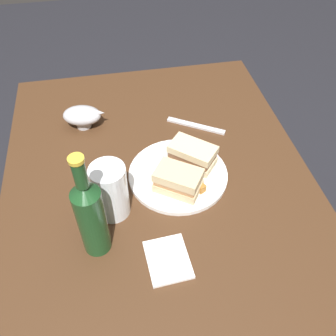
# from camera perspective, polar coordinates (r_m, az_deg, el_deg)

# --- Properties ---
(ground_plane) EXTENTS (6.00, 6.00, 0.00)m
(ground_plane) POSITION_cam_1_polar(r_m,az_deg,el_deg) (1.56, -1.02, -18.79)
(ground_plane) COLOR black
(dining_table) EXTENTS (1.03, 0.80, 0.70)m
(dining_table) POSITION_cam_1_polar(r_m,az_deg,el_deg) (1.25, -1.23, -12.08)
(dining_table) COLOR #422816
(dining_table) RESTS_ON ground
(plate) EXTENTS (0.26, 0.26, 0.01)m
(plate) POSITION_cam_1_polar(r_m,az_deg,el_deg) (0.96, 1.57, -1.01)
(plate) COLOR white
(plate) RESTS_ON dining_table
(sandwich_half_left) EXTENTS (0.12, 0.13, 0.06)m
(sandwich_half_left) POSITION_cam_1_polar(r_m,az_deg,el_deg) (0.90, 1.60, -1.95)
(sandwich_half_left) COLOR #CCB284
(sandwich_half_left) RESTS_ON plate
(sandwich_half_right) EXTENTS (0.13, 0.13, 0.06)m
(sandwich_half_right) POSITION_cam_1_polar(r_m,az_deg,el_deg) (0.96, 3.83, 2.09)
(sandwich_half_right) COLOR beige
(sandwich_half_right) RESTS_ON plate
(potato_wedge_front) EXTENTS (0.05, 0.04, 0.02)m
(potato_wedge_front) POSITION_cam_1_polar(r_m,az_deg,el_deg) (0.91, 4.64, -2.66)
(potato_wedge_front) COLOR #AD702D
(potato_wedge_front) RESTS_ON plate
(potato_wedge_middle) EXTENTS (0.05, 0.04, 0.02)m
(potato_wedge_middle) POSITION_cam_1_polar(r_m,az_deg,el_deg) (0.93, 3.09, -1.81)
(potato_wedge_middle) COLOR #B77F33
(potato_wedge_middle) RESTS_ON plate
(potato_wedge_back) EXTENTS (0.04, 0.05, 0.01)m
(potato_wedge_back) POSITION_cam_1_polar(r_m,az_deg,el_deg) (0.92, 3.40, -2.17)
(potato_wedge_back) COLOR gold
(potato_wedge_back) RESTS_ON plate
(potato_wedge_left_edge) EXTENTS (0.05, 0.05, 0.02)m
(potato_wedge_left_edge) POSITION_cam_1_polar(r_m,az_deg,el_deg) (0.95, 4.36, -0.08)
(potato_wedge_left_edge) COLOR #AD702D
(potato_wedge_left_edge) RESTS_ON plate
(pint_glass) EXTENTS (0.08, 0.08, 0.14)m
(pint_glass) POSITION_cam_1_polar(r_m,az_deg,el_deg) (0.85, -8.94, -3.93)
(pint_glass) COLOR white
(pint_glass) RESTS_ON dining_table
(gravy_boat) EXTENTS (0.10, 0.13, 0.07)m
(gravy_boat) POSITION_cam_1_polar(r_m,az_deg,el_deg) (1.11, -13.20, 7.99)
(gravy_boat) COLOR #B7B7BC
(gravy_boat) RESTS_ON dining_table
(cider_bottle) EXTENTS (0.06, 0.06, 0.28)m
(cider_bottle) POSITION_cam_1_polar(r_m,az_deg,el_deg) (0.76, -11.98, -7.32)
(cider_bottle) COLOR #19421E
(cider_bottle) RESTS_ON dining_table
(napkin) EXTENTS (0.12, 0.10, 0.01)m
(napkin) POSITION_cam_1_polar(r_m,az_deg,el_deg) (0.81, -0.01, -14.11)
(napkin) COLOR white
(napkin) RESTS_ON dining_table
(fork) EXTENTS (0.11, 0.16, 0.01)m
(fork) POSITION_cam_1_polar(r_m,az_deg,el_deg) (1.11, 4.37, 6.60)
(fork) COLOR silver
(fork) RESTS_ON dining_table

